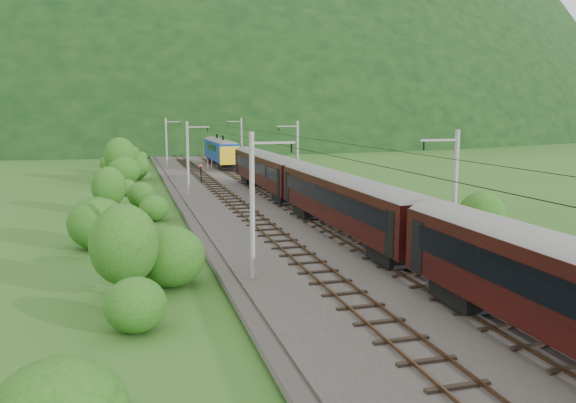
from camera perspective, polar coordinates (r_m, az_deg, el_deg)
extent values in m
plane|color=#2B4D18|center=(33.06, 7.06, -7.37)|extent=(600.00, 600.00, 0.00)
cube|color=#38332D|center=(42.09, 1.70, -3.49)|extent=(14.00, 220.00, 0.30)
cube|color=brown|center=(41.19, -2.44, -3.29)|extent=(0.08, 220.00, 0.15)
cube|color=brown|center=(41.54, -0.51, -3.17)|extent=(0.08, 220.00, 0.15)
cube|color=black|center=(41.39, -1.47, -3.41)|extent=(2.40, 220.00, 0.12)
cube|color=brown|center=(42.55, 3.86, -2.90)|extent=(0.08, 220.00, 0.15)
cube|color=brown|center=(43.06, 5.66, -2.78)|extent=(0.08, 220.00, 0.15)
cube|color=black|center=(42.83, 4.76, -3.01)|extent=(2.40, 220.00, 0.12)
cylinder|color=gray|center=(30.21, -3.66, -0.51)|extent=(0.28, 0.28, 8.00)
cube|color=gray|center=(30.11, -1.48, 5.99)|extent=(2.40, 0.12, 0.12)
cylinder|color=black|center=(30.40, 0.35, 5.45)|extent=(0.10, 0.10, 0.50)
cylinder|color=gray|center=(61.63, -10.15, 4.30)|extent=(0.28, 0.28, 8.00)
cube|color=gray|center=(61.58, -9.12, 7.49)|extent=(2.40, 0.12, 0.12)
cylinder|color=black|center=(61.72, -8.18, 7.24)|extent=(0.10, 0.10, 0.50)
cylinder|color=gray|center=(93.45, -12.25, 5.84)|extent=(0.28, 0.28, 8.00)
cube|color=gray|center=(93.41, -11.58, 7.94)|extent=(2.40, 0.12, 0.12)
cylinder|color=black|center=(93.51, -10.96, 7.78)|extent=(0.10, 0.10, 0.50)
cylinder|color=gray|center=(125.35, -13.29, 6.59)|extent=(0.28, 0.28, 8.00)
cube|color=gray|center=(125.33, -12.79, 8.16)|extent=(2.40, 0.12, 0.12)
cylinder|color=black|center=(125.40, -12.33, 8.04)|extent=(0.10, 0.10, 0.50)
cylinder|color=gray|center=(157.30, -13.91, 7.04)|extent=(0.28, 0.28, 8.00)
cube|color=gray|center=(157.28, -13.51, 8.29)|extent=(2.40, 0.12, 0.12)
cylinder|color=black|center=(157.34, -13.14, 8.20)|extent=(0.10, 0.10, 0.50)
cylinder|color=gray|center=(35.01, 16.57, 0.46)|extent=(0.28, 0.28, 8.00)
cube|color=gray|center=(34.05, 15.12, 6.04)|extent=(2.40, 0.12, 0.12)
cylinder|color=black|center=(33.56, 13.63, 5.55)|extent=(0.10, 0.10, 0.50)
cylinder|color=gray|center=(64.12, 0.97, 4.62)|extent=(0.28, 0.28, 8.00)
cube|color=gray|center=(63.60, -0.06, 7.65)|extent=(2.40, 0.12, 0.12)
cylinder|color=black|center=(63.34, -0.94, 7.37)|extent=(0.10, 0.10, 0.50)
cylinder|color=gray|center=(95.10, -4.74, 6.07)|extent=(0.28, 0.28, 8.00)
cube|color=gray|center=(94.75, -5.48, 8.10)|extent=(2.40, 0.12, 0.12)
cylinder|color=black|center=(94.58, -6.08, 7.91)|extent=(0.10, 0.10, 0.50)
cylinder|color=gray|center=(126.60, -7.64, 6.77)|extent=(0.28, 0.28, 8.00)
cube|color=gray|center=(126.33, -8.22, 8.30)|extent=(2.40, 0.12, 0.12)
cylinder|color=black|center=(126.20, -8.67, 8.15)|extent=(0.10, 0.10, 0.50)
cylinder|color=gray|center=(158.29, -9.39, 7.19)|extent=(0.28, 0.28, 8.00)
cube|color=gray|center=(158.08, -9.85, 8.41)|extent=(2.40, 0.12, 0.12)
cylinder|color=black|center=(157.98, -10.21, 8.29)|extent=(0.10, 0.10, 0.50)
cylinder|color=black|center=(40.46, -1.51, 5.94)|extent=(0.03, 198.00, 0.03)
cylinder|color=black|center=(41.93, 4.89, 6.03)|extent=(0.03, 198.00, 0.03)
ellipsoid|color=black|center=(289.51, -13.74, 7.03)|extent=(504.00, 360.00, 244.00)
cube|color=black|center=(20.34, 26.96, -9.01)|extent=(0.05, 19.61, 1.17)
cube|color=black|center=(27.72, 17.79, -8.80)|extent=(2.23, 3.24, 0.91)
cube|color=black|center=(40.46, 5.85, 0.06)|extent=(2.94, 22.29, 3.04)
cylinder|color=slate|center=(40.27, 5.88, 1.98)|extent=(2.94, 22.18, 2.94)
cube|color=black|center=(39.88, 3.87, 0.48)|extent=(0.05, 19.61, 1.17)
cube|color=black|center=(40.98, 7.79, 0.65)|extent=(0.05, 19.61, 1.17)
cube|color=black|center=(33.90, 10.74, -5.24)|extent=(2.23, 3.24, 0.91)
cube|color=black|center=(48.01, 2.33, -0.86)|extent=(2.23, 3.24, 0.91)
cube|color=black|center=(62.28, -2.11, 3.28)|extent=(2.94, 22.29, 3.04)
cylinder|color=slate|center=(62.15, -2.12, 4.54)|extent=(2.94, 22.18, 2.94)
cube|color=black|center=(61.90, -3.45, 3.57)|extent=(0.05, 19.61, 1.17)
cube|color=black|center=(62.62, -0.79, 3.65)|extent=(0.05, 19.61, 1.17)
cube|color=black|center=(55.05, -0.13, 0.44)|extent=(2.23, 3.24, 0.91)
cube|color=black|center=(70.04, -3.65, 2.29)|extent=(2.23, 3.24, 0.91)
cube|color=navy|center=(93.72, -6.92, 5.19)|extent=(2.94, 18.24, 3.04)
cylinder|color=slate|center=(93.64, -6.93, 6.02)|extent=(2.94, 18.14, 2.94)
cube|color=black|center=(93.47, -7.83, 5.38)|extent=(0.05, 16.05, 1.17)
cube|color=black|center=(93.95, -6.02, 5.44)|extent=(0.05, 16.05, 1.17)
cube|color=black|center=(87.61, -6.22, 3.63)|extent=(2.23, 3.24, 0.91)
cube|color=black|center=(100.16, -7.49, 4.30)|extent=(2.23, 3.24, 0.91)
cube|color=gold|center=(102.53, -7.73, 5.39)|extent=(3.00, 0.50, 2.74)
cube|color=gold|center=(84.97, -5.94, 4.67)|extent=(3.00, 0.50, 2.74)
cube|color=black|center=(96.56, -7.23, 6.53)|extent=(0.08, 1.60, 0.91)
cylinder|color=red|center=(90.38, -8.16, 3.79)|extent=(0.16, 0.16, 1.54)
cylinder|color=red|center=(90.77, -7.76, 3.80)|extent=(0.16, 0.16, 1.48)
cylinder|color=black|center=(73.11, -8.84, 2.76)|extent=(0.15, 0.15, 2.12)
sphere|color=red|center=(73.00, -8.86, 3.63)|extent=(0.25, 0.25, 0.25)
ellipsoid|color=#214D14|center=(25.18, -15.25, -10.10)|extent=(2.66, 2.66, 2.39)
ellipsoid|color=#214D14|center=(30.89, -11.83, -5.51)|extent=(3.66, 3.66, 3.29)
ellipsoid|color=#214D14|center=(40.52, -18.80, -2.09)|extent=(4.01, 4.01, 3.61)
ellipsoid|color=#214D14|center=(49.52, -13.45, -0.66)|extent=(2.53, 2.53, 2.28)
ellipsoid|color=#214D14|center=(57.21, -14.69, 0.68)|extent=(2.74, 2.74, 2.47)
ellipsoid|color=#214D14|center=(65.48, -16.00, 1.40)|extent=(2.07, 2.07, 1.86)
ellipsoid|color=#214D14|center=(75.19, -16.30, 3.04)|extent=(4.10, 4.10, 3.69)
ellipsoid|color=#214D14|center=(80.42, -15.28, 3.42)|extent=(3.97, 3.97, 3.57)
ellipsoid|color=#214D14|center=(89.80, -17.55, 3.68)|extent=(3.27, 3.27, 2.95)
ellipsoid|color=#214D14|center=(97.79, -16.65, 3.87)|extent=(2.24, 2.24, 2.02)
ellipsoid|color=#214D14|center=(107.37, -14.69, 4.40)|extent=(2.30, 2.30, 2.07)
ellipsoid|color=#214D14|center=(115.63, -15.47, 4.81)|extent=(2.83, 2.83, 2.55)
ellipsoid|color=#214D14|center=(124.10, -14.95, 4.99)|extent=(2.27, 2.27, 2.04)
cylinder|color=black|center=(29.40, -16.19, -7.08)|extent=(0.24, 0.24, 2.65)
ellipsoid|color=#214D14|center=(29.03, -16.32, -4.21)|extent=(3.40, 3.40, 4.08)
cylinder|color=black|center=(53.80, -17.67, -0.01)|extent=(0.24, 0.24, 2.40)
ellipsoid|color=#214D14|center=(53.60, -17.74, 1.44)|extent=(3.09, 3.09, 3.70)
cylinder|color=black|center=(77.63, -16.63, 3.05)|extent=(0.24, 0.24, 3.26)
ellipsoid|color=#214D14|center=(77.47, -16.69, 4.42)|extent=(4.19, 4.19, 5.03)
ellipsoid|color=#214D14|center=(43.84, 19.06, -1.57)|extent=(3.53, 3.53, 3.18)
ellipsoid|color=#214D14|center=(63.11, 4.78, 1.38)|extent=(1.92, 1.92, 1.73)
ellipsoid|color=#214D14|center=(90.74, -0.05, 3.85)|extent=(2.17, 2.17, 1.96)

